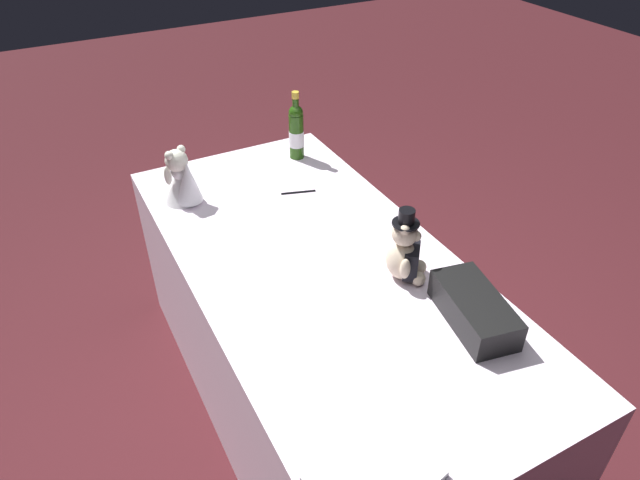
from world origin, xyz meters
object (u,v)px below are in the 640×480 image
at_px(signing_pen, 299,192).
at_px(guestbook, 374,477).
at_px(teddy_bear_bride, 182,180).
at_px(teddy_bear_groom, 406,253).
at_px(champagne_bottle, 296,131).
at_px(gift_case_black, 474,309).

xyz_separation_m(signing_pen, guestbook, (1.29, -0.43, 0.01)).
height_order(teddy_bear_bride, signing_pen, teddy_bear_bride).
distance_m(teddy_bear_groom, signing_pen, 0.69).
relative_size(teddy_bear_bride, guestbook, 0.84).
xyz_separation_m(teddy_bear_groom, champagne_bottle, (-0.98, 0.06, 0.03)).
xyz_separation_m(teddy_bear_groom, guestbook, (0.61, -0.50, -0.09)).
bearing_deg(champagne_bottle, teddy_bear_bride, -76.97).
height_order(gift_case_black, guestbook, gift_case_black).
height_order(teddy_bear_groom, guestbook, teddy_bear_groom).
xyz_separation_m(teddy_bear_bride, signing_pen, (0.16, 0.46, -0.10)).
distance_m(teddy_bear_bride, guestbook, 1.45).
bearing_deg(guestbook, signing_pen, 149.61).
height_order(teddy_bear_groom, gift_case_black, teddy_bear_groom).
relative_size(gift_case_black, guestbook, 1.22).
height_order(teddy_bear_groom, signing_pen, teddy_bear_groom).
distance_m(signing_pen, guestbook, 1.36).
bearing_deg(teddy_bear_groom, gift_case_black, 12.97).
bearing_deg(teddy_bear_bride, teddy_bear_groom, 32.11).
xyz_separation_m(champagne_bottle, gift_case_black, (1.27, 0.00, -0.08)).
bearing_deg(gift_case_black, teddy_bear_bride, -152.24).
distance_m(teddy_bear_bride, champagne_bottle, 0.61).
bearing_deg(gift_case_black, teddy_bear_groom, -167.03).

